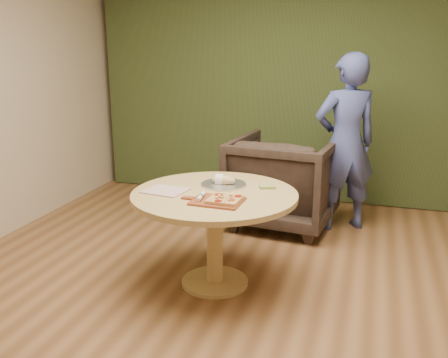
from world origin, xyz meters
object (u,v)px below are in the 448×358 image
pizza_paddle (216,201)px  armchair (284,177)px  bread_roll (223,180)px  person_standing (345,143)px  cutlery_roll (201,196)px  flatbread_pizza (225,199)px  serving_tray (224,184)px  pedestal_table (215,210)px

pizza_paddle → armchair: 1.71m
bread_roll → person_standing: bearing=57.8°
pizza_paddle → cutlery_roll: size_ratio=2.27×
pizza_paddle → flatbread_pizza: (0.07, -0.00, 0.02)m
bread_roll → armchair: armchair is taller
person_standing → serving_tray: bearing=30.5°
person_standing → armchair: bearing=-18.9°
pedestal_table → bread_roll: bearing=90.1°
pizza_paddle → bread_roll: size_ratio=2.34×
pedestal_table → armchair: armchair is taller
bread_roll → armchair: 1.32m
flatbread_pizza → armchair: armchair is taller
flatbread_pizza → pizza_paddle: bearing=177.9°
pedestal_table → bread_roll: bread_roll is taller
cutlery_roll → serving_tray: size_ratio=0.56×
cutlery_roll → flatbread_pizza: bearing=-8.7°
pizza_paddle → cutlery_roll: (-0.11, 0.01, 0.02)m
serving_tray → pedestal_table: bearing=-92.4°
pedestal_table → cutlery_roll: bearing=-99.2°
pizza_paddle → armchair: size_ratio=0.44×
armchair → pizza_paddle: bearing=90.4°
pedestal_table → armchair: bearing=79.7°
flatbread_pizza → bread_roll: 0.45m
serving_tray → person_standing: (0.84, 1.35, 0.12)m
pizza_paddle → serving_tray: (-0.07, 0.42, -0.00)m
serving_tray → armchair: armchair is taller
flatbread_pizza → serving_tray: 0.45m
bread_roll → person_standing: size_ratio=0.11×
pedestal_table → flatbread_pizza: bearing=-55.9°
cutlery_roll → bread_roll: size_ratio=1.03×
cutlery_roll → serving_tray: bearing=78.1°
pizza_paddle → person_standing: 1.93m
armchair → flatbread_pizza: bearing=92.7°
pedestal_table → pizza_paddle: bearing=-69.4°
serving_tray → flatbread_pizza: bearing=-72.0°
pizza_paddle → armchair: armchair is taller
pizza_paddle → person_standing: person_standing is taller
pizza_paddle → serving_tray: bearing=102.3°
pedestal_table → person_standing: bearing=61.4°
bread_roll → person_standing: person_standing is taller
serving_tray → bread_roll: size_ratio=1.84×
cutlery_roll → pizza_paddle: bearing=-9.0°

